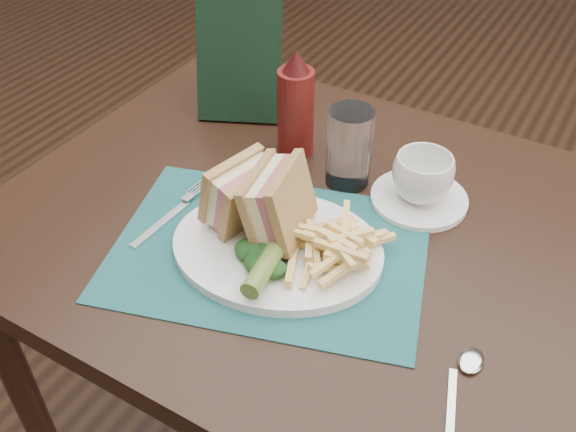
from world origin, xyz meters
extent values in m
plane|color=black|center=(0.00, 0.00, 0.00)|extent=(7.00, 7.00, 0.00)
cube|color=#1A5555|center=(0.00, -0.60, 0.75)|extent=(0.51, 0.42, 0.00)
cylinder|color=#58762D|center=(0.03, -0.65, 0.79)|extent=(0.04, 0.12, 0.03)
cylinder|color=white|center=(0.15, -0.39, 0.76)|extent=(0.17, 0.17, 0.01)
imported|color=white|center=(0.15, -0.39, 0.80)|extent=(0.12, 0.12, 0.07)
cylinder|color=white|center=(0.03, -0.39, 0.81)|extent=(0.09, 0.09, 0.13)
cube|color=black|center=(-0.24, -0.30, 0.87)|extent=(0.17, 0.14, 0.24)
camera|label=1|loc=(0.36, -1.16, 1.38)|focal=40.00mm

